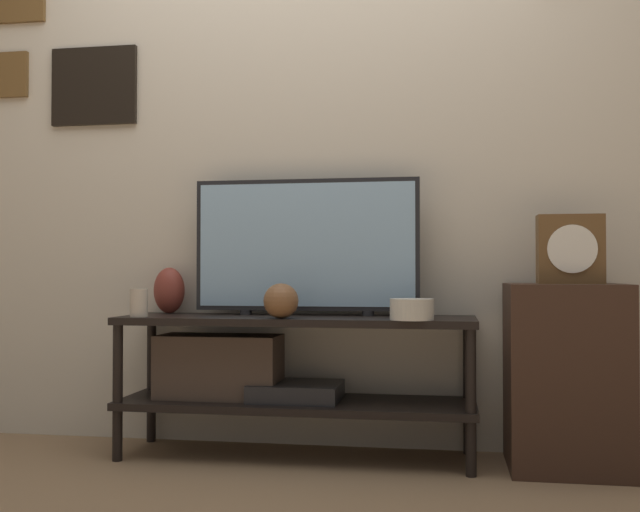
{
  "coord_description": "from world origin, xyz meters",
  "views": [
    {
      "loc": [
        0.6,
        -2.74,
        0.75
      ],
      "look_at": [
        0.1,
        0.24,
        0.82
      ],
      "focal_mm": 42.0,
      "sensor_mm": 36.0,
      "label": 1
    }
  ],
  "objects_px": {
    "television": "(306,245)",
    "candle_jar": "(139,303)",
    "vase_wide_bowl": "(412,309)",
    "vase_urn_stoneware": "(169,290)",
    "mantel_clock": "(570,249)",
    "vase_round_glass": "(281,301)"
  },
  "relations": [
    {
      "from": "television",
      "to": "mantel_clock",
      "type": "height_order",
      "value": "television"
    },
    {
      "from": "vase_wide_bowl",
      "to": "candle_jar",
      "type": "relative_size",
      "value": 1.47
    },
    {
      "from": "vase_wide_bowl",
      "to": "mantel_clock",
      "type": "xyz_separation_m",
      "value": [
        0.6,
        0.13,
        0.23
      ]
    },
    {
      "from": "television",
      "to": "vase_urn_stoneware",
      "type": "bearing_deg",
      "value": 175.42
    },
    {
      "from": "vase_urn_stoneware",
      "to": "candle_jar",
      "type": "bearing_deg",
      "value": -94.97
    },
    {
      "from": "vase_round_glass",
      "to": "television",
      "type": "bearing_deg",
      "value": 76.21
    },
    {
      "from": "television",
      "to": "candle_jar",
      "type": "xyz_separation_m",
      "value": [
        -0.64,
        -0.22,
        -0.24
      ]
    },
    {
      "from": "vase_urn_stoneware",
      "to": "candle_jar",
      "type": "relative_size",
      "value": 1.78
    },
    {
      "from": "television",
      "to": "vase_urn_stoneware",
      "type": "distance_m",
      "value": 0.65
    },
    {
      "from": "mantel_clock",
      "to": "television",
      "type": "bearing_deg",
      "value": 174.53
    },
    {
      "from": "candle_jar",
      "to": "vase_urn_stoneware",
      "type": "bearing_deg",
      "value": 85.03
    },
    {
      "from": "vase_wide_bowl",
      "to": "vase_urn_stoneware",
      "type": "relative_size",
      "value": 0.82
    },
    {
      "from": "candle_jar",
      "to": "television",
      "type": "bearing_deg",
      "value": 19.08
    },
    {
      "from": "vase_wide_bowl",
      "to": "candle_jar",
      "type": "distance_m",
      "value": 1.09
    },
    {
      "from": "candle_jar",
      "to": "mantel_clock",
      "type": "height_order",
      "value": "mantel_clock"
    },
    {
      "from": "television",
      "to": "candle_jar",
      "type": "relative_size",
      "value": 8.37
    },
    {
      "from": "mantel_clock",
      "to": "vase_round_glass",
      "type": "bearing_deg",
      "value": -173.33
    },
    {
      "from": "television",
      "to": "candle_jar",
      "type": "distance_m",
      "value": 0.72
    },
    {
      "from": "television",
      "to": "vase_wide_bowl",
      "type": "relative_size",
      "value": 5.71
    },
    {
      "from": "vase_wide_bowl",
      "to": "vase_urn_stoneware",
      "type": "distance_m",
      "value": 1.11
    },
    {
      "from": "television",
      "to": "vase_wide_bowl",
      "type": "bearing_deg",
      "value": -27.34
    },
    {
      "from": "vase_round_glass",
      "to": "vase_urn_stoneware",
      "type": "bearing_deg",
      "value": 153.7
    }
  ]
}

